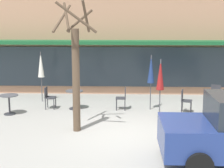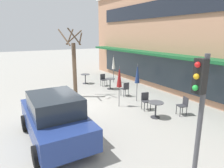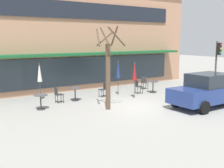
% 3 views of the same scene
% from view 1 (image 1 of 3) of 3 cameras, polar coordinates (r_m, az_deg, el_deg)
% --- Properties ---
extents(ground_plane, '(80.00, 80.00, 0.00)m').
position_cam_1_polar(ground_plane, '(10.96, 2.37, -8.41)').
color(ground_plane, '#9E9B93').
extents(building_facade, '(19.24, 9.10, 7.54)m').
position_cam_1_polar(building_facade, '(20.32, 2.40, 11.19)').
color(building_facade, tan).
rests_on(building_facade, ground).
extents(cafe_table_near_wall, '(0.70, 0.70, 0.76)m').
position_cam_1_polar(cafe_table_near_wall, '(13.61, 16.58, -2.80)').
color(cafe_table_near_wall, '#333338').
rests_on(cafe_table_near_wall, ground).
extents(cafe_table_streetside, '(0.70, 0.70, 0.76)m').
position_cam_1_polar(cafe_table_streetside, '(13.66, -16.73, -2.76)').
color(cafe_table_streetside, '#333338').
rests_on(cafe_table_streetside, ground).
extents(cafe_table_by_tree, '(0.70, 0.70, 0.76)m').
position_cam_1_polar(cafe_table_by_tree, '(13.96, -6.28, -2.09)').
color(cafe_table_by_tree, '#333338').
rests_on(cafe_table_by_tree, ground).
extents(patio_umbrella_green_folded, '(0.28, 0.28, 2.20)m').
position_cam_1_polar(patio_umbrella_green_folded, '(12.36, 8.05, 1.47)').
color(patio_umbrella_green_folded, '#4C4C51').
rests_on(patio_umbrella_green_folded, ground).
extents(patio_umbrella_cream_folded, '(0.28, 0.28, 2.20)m').
position_cam_1_polar(patio_umbrella_cream_folded, '(15.28, -11.73, 3.11)').
color(patio_umbrella_cream_folded, '#4C4C51').
rests_on(patio_umbrella_cream_folded, ground).
extents(patio_umbrella_corner_open, '(0.28, 0.28, 2.20)m').
position_cam_1_polar(patio_umbrella_corner_open, '(13.68, 6.50, 2.39)').
color(patio_umbrella_corner_open, '#4C4C51').
rests_on(patio_umbrella_corner_open, ground).
extents(cafe_chair_0, '(0.40, 0.40, 0.89)m').
position_cam_1_polar(cafe_chair_0, '(14.16, -10.50, -1.98)').
color(cafe_chair_0, '#333338').
rests_on(cafe_chair_0, ground).
extents(cafe_chair_1, '(0.50, 0.50, 0.89)m').
position_cam_1_polar(cafe_chair_1, '(15.01, 16.83, -1.54)').
color(cafe_chair_1, '#333338').
rests_on(cafe_chair_1, ground).
extents(cafe_chair_2, '(0.49, 0.49, 0.89)m').
position_cam_1_polar(cafe_chair_2, '(13.64, 12.00, -2.51)').
color(cafe_chair_2, '#333338').
rests_on(cafe_chair_2, ground).
extents(cafe_chair_3, '(0.40, 0.40, 0.89)m').
position_cam_1_polar(cafe_chair_3, '(13.79, 1.78, -2.14)').
color(cafe_chair_3, '#333338').
rests_on(cafe_chair_3, ground).
extents(street_tree, '(1.42, 1.43, 4.17)m').
position_cam_1_polar(street_tree, '(10.93, -6.05, 2.21)').
color(street_tree, brown).
rests_on(street_tree, ground).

